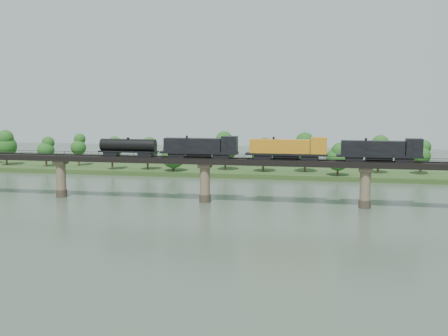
# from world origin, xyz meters

# --- Properties ---
(ground) EXTENTS (400.00, 400.00, 0.00)m
(ground) POSITION_xyz_m (0.00, 0.00, 0.00)
(ground) COLOR #384738
(ground) RESTS_ON ground
(far_bank) EXTENTS (300.00, 24.00, 1.60)m
(far_bank) POSITION_xyz_m (0.00, 85.00, 0.80)
(far_bank) COLOR #29451B
(far_bank) RESTS_ON ground
(bridge) EXTENTS (236.00, 30.00, 11.50)m
(bridge) POSITION_xyz_m (0.00, 30.00, 5.46)
(bridge) COLOR #473A2D
(bridge) RESTS_ON ground
(bridge_superstructure) EXTENTS (220.00, 4.90, 0.75)m
(bridge_superstructure) POSITION_xyz_m (0.00, 30.00, 11.79)
(bridge_superstructure) COLOR black
(bridge_superstructure) RESTS_ON bridge
(far_treeline) EXTENTS (289.06, 17.54, 13.60)m
(far_treeline) POSITION_xyz_m (-8.21, 80.52, 8.83)
(far_treeline) COLOR #382619
(far_treeline) RESTS_ON far_bank
(freight_train) EXTENTS (81.61, 3.18, 5.62)m
(freight_train) POSITION_xyz_m (13.50, 30.00, 14.18)
(freight_train) COLOR black
(freight_train) RESTS_ON bridge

